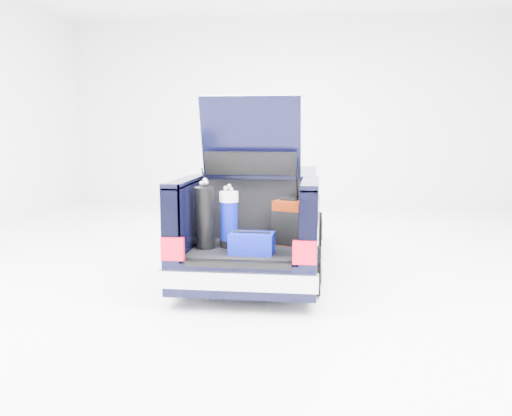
# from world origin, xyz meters

# --- Properties ---
(ground) EXTENTS (14.00, 14.00, 0.00)m
(ground) POSITION_xyz_m (0.00, 0.00, 0.00)
(ground) COLOR white
(ground) RESTS_ON ground
(car) EXTENTS (1.87, 4.65, 2.47)m
(car) POSITION_xyz_m (-0.00, 0.11, 0.67)
(car) COLOR black
(car) RESTS_ON ground
(red_suitcase) EXTENTS (0.41, 0.34, 0.59)m
(red_suitcase) POSITION_xyz_m (0.50, -1.22, 0.88)
(red_suitcase) COLOR #631703
(red_suitcase) RESTS_ON car
(black_golf_bag) EXTENTS (0.27, 0.30, 0.85)m
(black_golf_bag) POSITION_xyz_m (-0.50, -1.55, 0.99)
(black_golf_bag) COLOR black
(black_golf_bag) RESTS_ON car
(blue_golf_bag) EXTENTS (0.29, 0.29, 0.78)m
(blue_golf_bag) POSITION_xyz_m (-0.22, -1.43, 0.96)
(blue_golf_bag) COLOR black
(blue_golf_bag) RESTS_ON car
(blue_duffel) EXTENTS (0.52, 0.35, 0.27)m
(blue_duffel) POSITION_xyz_m (0.11, -1.76, 0.72)
(blue_duffel) COLOR #050C83
(blue_duffel) RESTS_ON car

